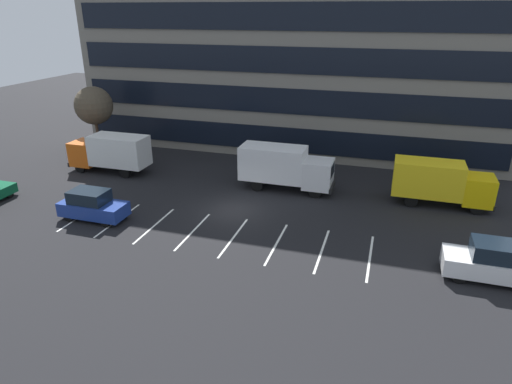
{
  "coord_description": "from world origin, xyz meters",
  "views": [
    {
      "loc": [
        10.12,
        -27.17,
        13.31
      ],
      "look_at": [
        1.53,
        0.51,
        1.4
      ],
      "focal_mm": 31.21,
      "sensor_mm": 36.0,
      "label": 1
    }
  ],
  "objects": [
    {
      "name": "ground_plane",
      "position": [
        0.0,
        0.0,
        0.0
      ],
      "size": [
        120.0,
        120.0,
        0.0
      ],
      "primitive_type": "plane",
      "color": "black"
    },
    {
      "name": "office_building",
      "position": [
        0.0,
        17.95,
        10.8
      ],
      "size": [
        41.45,
        11.12,
        21.6
      ],
      "color": "slate",
      "rests_on": "ground_plane"
    },
    {
      "name": "lot_markings",
      "position": [
        0.0,
        -3.84,
        0.0
      ],
      "size": [
        19.74,
        5.4,
        0.01
      ],
      "color": "silver",
      "rests_on": "ground_plane"
    },
    {
      "name": "box_truck_orange",
      "position": [
        -13.01,
        4.53,
        1.87
      ],
      "size": [
        7.17,
        2.37,
        3.32
      ],
      "color": "#D85914",
      "rests_on": "ground_plane"
    },
    {
      "name": "box_truck_white",
      "position": [
        2.46,
        5.06,
        1.93
      ],
      "size": [
        7.41,
        2.45,
        3.43
      ],
      "color": "white",
      "rests_on": "ground_plane"
    },
    {
      "name": "box_truck_yellow_all",
      "position": [
        13.96,
        5.37,
        1.83
      ],
      "size": [
        6.99,
        2.32,
        3.24
      ],
      "color": "yellow",
      "rests_on": "ground_plane"
    },
    {
      "name": "suv_white",
      "position": [
        16.02,
        -4.2,
        1.04
      ],
      "size": [
        4.78,
        2.03,
        2.16
      ],
      "color": "white",
      "rests_on": "ground_plane"
    },
    {
      "name": "suv_navy",
      "position": [
        -8.68,
        -4.13,
        1.0
      ],
      "size": [
        4.56,
        1.93,
        2.06
      ],
      "color": "navy",
      "rests_on": "ground_plane"
    },
    {
      "name": "bare_tree",
      "position": [
        -17.0,
        8.36,
        4.89
      ],
      "size": [
        3.57,
        3.57,
        6.69
      ],
      "color": "#473323",
      "rests_on": "ground_plane"
    }
  ]
}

